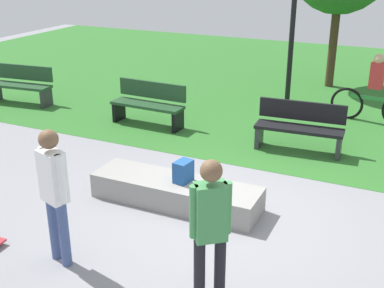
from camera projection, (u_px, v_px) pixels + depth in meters
name	position (u px, v px, depth m)	size (l,w,h in m)	color
ground_plane	(228.00, 214.00, 7.08)	(28.00, 28.00, 0.00)	gray
grass_lawn	(330.00, 85.00, 13.65)	(26.60, 12.38, 0.01)	#2D6B28
concrete_ledge	(176.00, 192.00, 7.29)	(2.54, 0.71, 0.37)	gray
backpack_on_ledge	(183.00, 171.00, 7.14)	(0.28, 0.20, 0.32)	#1E4C8C
skater_performing_trick	(210.00, 225.00, 4.92)	(0.37, 0.36, 1.68)	black
skater_watching	(54.00, 188.00, 5.65)	(0.41, 0.29, 1.70)	#3F5184
park_bench_far_right	(149.00, 103.00, 10.46)	(1.62, 0.53, 0.91)	#1E4223
park_bench_near_lamppost	(21.00, 84.00, 11.92)	(1.64, 0.63, 0.91)	#1E4223
park_bench_far_left	(300.00, 126.00, 9.11)	(1.63, 0.57, 0.91)	black
cyclist_on_bicycle	(374.00, 94.00, 10.55)	(1.82, 0.24, 1.52)	black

